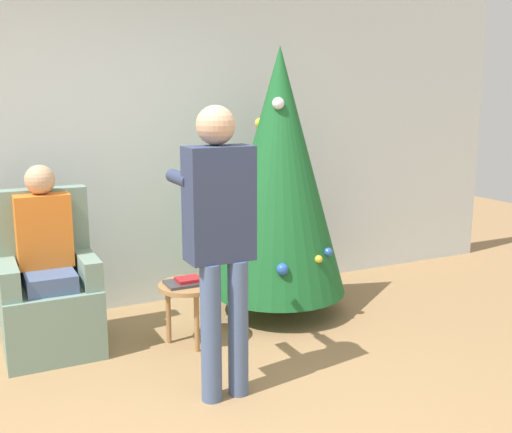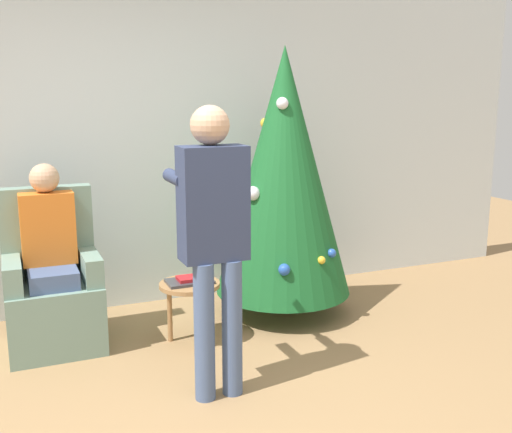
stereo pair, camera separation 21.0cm
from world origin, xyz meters
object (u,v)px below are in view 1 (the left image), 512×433
at_px(christmas_tree, 279,172).
at_px(armchair, 49,296).
at_px(person_standing, 220,228).
at_px(side_stool, 189,293).
at_px(person_seated, 46,251).

relative_size(christmas_tree, armchair, 1.91).
relative_size(christmas_tree, person_standing, 1.25).
relative_size(christmas_tree, side_stool, 4.75).
height_order(christmas_tree, armchair, christmas_tree).
relative_size(person_standing, side_stool, 3.80).
distance_m(person_seated, side_stool, 1.01).
bearing_deg(person_standing, person_seated, 127.46).
bearing_deg(person_standing, armchair, 126.67).
height_order(armchair, person_seated, person_seated).
xyz_separation_m(christmas_tree, side_stool, (-0.87, -0.29, -0.77)).
xyz_separation_m(person_seated, side_stool, (0.90, -0.31, -0.34)).
height_order(christmas_tree, person_seated, christmas_tree).
xyz_separation_m(christmas_tree, armchair, (-1.77, 0.05, -0.76)).
bearing_deg(person_seated, armchair, 90.00).
distance_m(christmas_tree, side_stool, 1.20).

